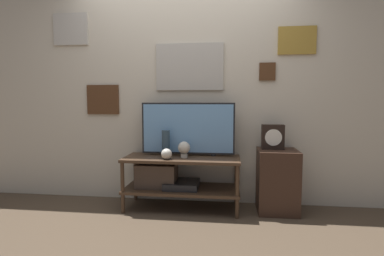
{
  "coord_description": "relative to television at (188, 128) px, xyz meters",
  "views": [
    {
      "loc": [
        0.5,
        -2.83,
        1.16
      ],
      "look_at": [
        0.11,
        0.28,
        0.87
      ],
      "focal_mm": 28.0,
      "sensor_mm": 36.0,
      "label": 1
    }
  ],
  "objects": [
    {
      "name": "vase_round_glass",
      "position": [
        -0.19,
        -0.24,
        -0.24
      ],
      "size": [
        0.11,
        0.11,
        0.11
      ],
      "color": "beige",
      "rests_on": "media_console"
    },
    {
      "name": "side_table",
      "position": [
        0.95,
        -0.07,
        -0.53
      ],
      "size": [
        0.4,
        0.41,
        0.65
      ],
      "color": "#382319",
      "rests_on": "ground_plane"
    },
    {
      "name": "television",
      "position": [
        0.0,
        0.0,
        0.0
      ],
      "size": [
        1.02,
        0.05,
        0.58
      ],
      "color": "black",
      "rests_on": "media_console"
    },
    {
      "name": "media_console",
      "position": [
        -0.16,
        -0.11,
        -0.51
      ],
      "size": [
        1.23,
        0.49,
        0.56
      ],
      "color": "#422D1E",
      "rests_on": "ground_plane"
    },
    {
      "name": "ground_plane",
      "position": [
        -0.05,
        -0.39,
        -0.86
      ],
      "size": [
        12.0,
        12.0,
        0.0
      ],
      "primitive_type": "plane",
      "color": "#4C3D2D"
    },
    {
      "name": "wall_back",
      "position": [
        -0.05,
        0.19,
        0.5
      ],
      "size": [
        6.4,
        0.08,
        2.7
      ],
      "color": "beige",
      "rests_on": "ground_plane"
    },
    {
      "name": "vase_tall_ceramic",
      "position": [
        -0.22,
        -0.1,
        -0.16
      ],
      "size": [
        0.09,
        0.09,
        0.28
      ],
      "color": "#2D4251",
      "rests_on": "media_console"
    },
    {
      "name": "decorative_bust",
      "position": [
        -0.02,
        -0.13,
        -0.2
      ],
      "size": [
        0.13,
        0.13,
        0.17
      ],
      "color": "beige",
      "rests_on": "media_console"
    },
    {
      "name": "mantel_clock",
      "position": [
        0.9,
        -0.03,
        -0.08
      ],
      "size": [
        0.23,
        0.11,
        0.26
      ],
      "color": "black",
      "rests_on": "side_table"
    }
  ]
}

